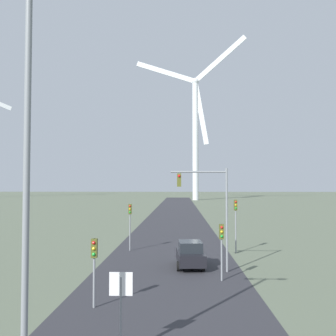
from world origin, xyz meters
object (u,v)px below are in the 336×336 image
object	(u,v)px
traffic_light_post_mid_right	(236,214)
traffic_light_post_mid_left	(130,216)
traffic_light_post_near_left	(94,257)
streetlamp	(27,145)
traffic_light_post_near_right	(222,239)
car_approaching	(190,254)
stop_sign_near	(121,297)
traffic_light_mast_overhead	(209,200)
wind_turbine_left	(195,124)

from	to	relation	value
traffic_light_post_mid_right	traffic_light_post_mid_left	bearing A→B (deg)	174.41
traffic_light_post_near_left	streetlamp	bearing A→B (deg)	-90.14
streetlamp	traffic_light_post_near_right	distance (m)	15.81
streetlamp	car_approaching	world-z (taller)	streetlamp
streetlamp	car_approaching	bearing A→B (deg)	74.60
traffic_light_post_near_left	stop_sign_near	bearing A→B (deg)	-68.08
traffic_light_post_mid_left	traffic_light_mast_overhead	xyz separation A→B (m)	(6.34, -8.18, 1.80)
traffic_light_post_near_right	wind_turbine_left	distance (m)	124.44
streetlamp	traffic_light_post_mid_left	world-z (taller)	streetlamp
stop_sign_near	traffic_light_post_near_right	size ratio (longest dim) A/B	0.83
traffic_light_post_near_right	traffic_light_post_mid_right	size ratio (longest dim) A/B	0.76
car_approaching	traffic_light_post_near_right	bearing A→B (deg)	-64.56
traffic_light_mast_overhead	wind_turbine_left	size ratio (longest dim) A/B	0.11
traffic_light_post_near_left	traffic_light_post_mid_right	size ratio (longest dim) A/B	0.72
traffic_light_post_near_right	traffic_light_mast_overhead	bearing A→B (deg)	103.60
traffic_light_post_near_right	traffic_light_post_near_left	bearing A→B (deg)	-140.75
streetlamp	stop_sign_near	distance (m)	6.22
traffic_light_post_mid_left	traffic_light_mast_overhead	world-z (taller)	traffic_light_mast_overhead
traffic_light_post_mid_left	wind_turbine_left	bearing A→B (deg)	84.76
traffic_light_post_near_right	traffic_light_post_mid_left	bearing A→B (deg)	123.18
stop_sign_near	traffic_light_mast_overhead	size ratio (longest dim) A/B	0.41
traffic_light_post_near_right	traffic_light_mast_overhead	world-z (taller)	traffic_light_mast_overhead
traffic_light_post_near_left	car_approaching	size ratio (longest dim) A/B	0.77
traffic_light_post_mid_right	traffic_light_mast_overhead	bearing A→B (deg)	-111.11
streetlamp	traffic_light_post_near_left	size ratio (longest dim) A/B	3.46
traffic_light_post_near_right	streetlamp	bearing A→B (deg)	-115.79
wind_turbine_left	car_approaching	bearing A→B (deg)	-92.46
car_approaching	wind_turbine_left	size ratio (longest dim) A/B	0.07
streetlamp	stop_sign_near	size ratio (longest dim) A/B	4.00
traffic_light_post_near_left	traffic_light_post_mid_right	bearing A→B (deg)	59.68
streetlamp	traffic_light_post_near_right	xyz separation A→B (m)	(6.61, 13.68, -4.37)
streetlamp	traffic_light_post_near_left	bearing A→B (deg)	89.86
traffic_light_post_mid_right	stop_sign_near	bearing A→B (deg)	-108.59
wind_turbine_left	traffic_light_post_near_right	bearing A→B (deg)	-91.53
traffic_light_post_mid_left	car_approaching	size ratio (longest dim) A/B	0.97
traffic_light_post_near_right	wind_turbine_left	bearing A→B (deg)	88.47
streetlamp	traffic_light_post_near_left	distance (m)	9.44
car_approaching	streetlamp	bearing A→B (deg)	-105.40
traffic_light_post_near_right	traffic_light_post_mid_left	distance (m)	12.66
traffic_light_post_mid_left	streetlamp	bearing A→B (deg)	-89.26
stop_sign_near	traffic_light_post_near_left	bearing A→B (deg)	111.92
traffic_light_post_mid_right	car_approaching	world-z (taller)	traffic_light_post_mid_right
wind_turbine_left	traffic_light_post_mid_right	bearing A→B (deg)	-90.53
traffic_light_post_mid_right	wind_turbine_left	world-z (taller)	wind_turbine_left
traffic_light_post_mid_left	wind_turbine_left	world-z (taller)	wind_turbine_left
stop_sign_near	car_approaching	bearing A→B (deg)	79.07
car_approaching	traffic_light_post_mid_left	bearing A→B (deg)	126.98
streetlamp	stop_sign_near	world-z (taller)	streetlamp
car_approaching	traffic_light_post_mid_right	bearing A→B (deg)	55.73
traffic_light_post_near_right	traffic_light_mast_overhead	xyz separation A→B (m)	(-0.58, 2.41, 2.29)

